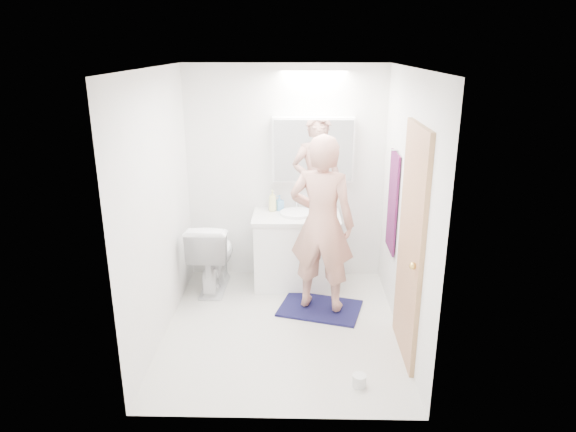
{
  "coord_description": "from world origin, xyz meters",
  "views": [
    {
      "loc": [
        0.15,
        -4.32,
        2.58
      ],
      "look_at": [
        0.05,
        0.25,
        1.05
      ],
      "focal_mm": 32.03,
      "sensor_mm": 36.0,
      "label": 1
    }
  ],
  "objects_px": {
    "medicine_cabinet": "(313,150)",
    "soap_bottle_b": "(279,203)",
    "vanity_cabinet": "(296,252)",
    "person": "(322,224)",
    "toilet": "(213,255)",
    "soap_bottle_a": "(273,201)",
    "toilet_paper_roll": "(359,381)",
    "toothbrush_cup": "(315,207)"
  },
  "relations": [
    {
      "from": "vanity_cabinet",
      "to": "soap_bottle_b",
      "type": "distance_m",
      "value": 0.58
    },
    {
      "from": "vanity_cabinet",
      "to": "toothbrush_cup",
      "type": "height_order",
      "value": "toothbrush_cup"
    },
    {
      "from": "toilet_paper_roll",
      "to": "soap_bottle_a",
      "type": "bearing_deg",
      "value": 111.51
    },
    {
      "from": "medicine_cabinet",
      "to": "toothbrush_cup",
      "type": "distance_m",
      "value": 0.63
    },
    {
      "from": "soap_bottle_b",
      "to": "toothbrush_cup",
      "type": "bearing_deg",
      "value": -2.91
    },
    {
      "from": "toilet",
      "to": "person",
      "type": "distance_m",
      "value": 1.37
    },
    {
      "from": "toothbrush_cup",
      "to": "toilet",
      "type": "bearing_deg",
      "value": -166.18
    },
    {
      "from": "soap_bottle_b",
      "to": "medicine_cabinet",
      "type": "bearing_deg",
      "value": 4.68
    },
    {
      "from": "medicine_cabinet",
      "to": "person",
      "type": "xyz_separation_m",
      "value": [
        0.07,
        -0.8,
        -0.57
      ]
    },
    {
      "from": "toilet",
      "to": "person",
      "type": "xyz_separation_m",
      "value": [
        1.16,
        -0.48,
        0.53
      ]
    },
    {
      "from": "soap_bottle_a",
      "to": "soap_bottle_b",
      "type": "height_order",
      "value": "soap_bottle_a"
    },
    {
      "from": "person",
      "to": "toilet_paper_roll",
      "type": "xyz_separation_m",
      "value": [
        0.26,
        -1.24,
        -0.88
      ]
    },
    {
      "from": "vanity_cabinet",
      "to": "person",
      "type": "height_order",
      "value": "person"
    },
    {
      "from": "medicine_cabinet",
      "to": "soap_bottle_b",
      "type": "xyz_separation_m",
      "value": [
        -0.37,
        -0.03,
        -0.6
      ]
    },
    {
      "from": "vanity_cabinet",
      "to": "toilet_paper_roll",
      "type": "xyz_separation_m",
      "value": [
        0.51,
        -1.83,
        -0.34
      ]
    },
    {
      "from": "vanity_cabinet",
      "to": "medicine_cabinet",
      "type": "bearing_deg",
      "value": 50.31
    },
    {
      "from": "person",
      "to": "soap_bottle_a",
      "type": "height_order",
      "value": "person"
    },
    {
      "from": "medicine_cabinet",
      "to": "vanity_cabinet",
      "type": "bearing_deg",
      "value": -129.69
    },
    {
      "from": "soap_bottle_a",
      "to": "soap_bottle_b",
      "type": "distance_m",
      "value": 0.09
    },
    {
      "from": "vanity_cabinet",
      "to": "medicine_cabinet",
      "type": "relative_size",
      "value": 1.02
    },
    {
      "from": "medicine_cabinet",
      "to": "toilet",
      "type": "xyz_separation_m",
      "value": [
        -1.09,
        -0.33,
        -1.1
      ]
    },
    {
      "from": "toilet",
      "to": "soap_bottle_a",
      "type": "xyz_separation_m",
      "value": [
        0.65,
        0.27,
        0.54
      ]
    },
    {
      "from": "toilet",
      "to": "person",
      "type": "bearing_deg",
      "value": 159.6
    },
    {
      "from": "vanity_cabinet",
      "to": "toilet_paper_roll",
      "type": "distance_m",
      "value": 1.93
    },
    {
      "from": "vanity_cabinet",
      "to": "soap_bottle_b",
      "type": "bearing_deg",
      "value": 136.85
    },
    {
      "from": "soap_bottle_b",
      "to": "toilet_paper_roll",
      "type": "xyz_separation_m",
      "value": [
        0.71,
        -2.01,
        -0.85
      ]
    },
    {
      "from": "vanity_cabinet",
      "to": "medicine_cabinet",
      "type": "height_order",
      "value": "medicine_cabinet"
    },
    {
      "from": "toilet",
      "to": "soap_bottle_b",
      "type": "xyz_separation_m",
      "value": [
        0.72,
        0.3,
        0.51
      ]
    },
    {
      "from": "vanity_cabinet",
      "to": "soap_bottle_a",
      "type": "bearing_deg",
      "value": 150.6
    },
    {
      "from": "toothbrush_cup",
      "to": "vanity_cabinet",
      "type": "bearing_deg",
      "value": -141.6
    },
    {
      "from": "medicine_cabinet",
      "to": "soap_bottle_a",
      "type": "height_order",
      "value": "medicine_cabinet"
    },
    {
      "from": "toilet",
      "to": "soap_bottle_b",
      "type": "distance_m",
      "value": 0.93
    },
    {
      "from": "medicine_cabinet",
      "to": "toilet",
      "type": "height_order",
      "value": "medicine_cabinet"
    },
    {
      "from": "toilet",
      "to": "toilet_paper_roll",
      "type": "bearing_deg",
      "value": 131.65
    },
    {
      "from": "person",
      "to": "medicine_cabinet",
      "type": "bearing_deg",
      "value": -69.25
    },
    {
      "from": "toilet",
      "to": "medicine_cabinet",
      "type": "bearing_deg",
      "value": -161.57
    },
    {
      "from": "medicine_cabinet",
      "to": "toilet_paper_roll",
      "type": "height_order",
      "value": "medicine_cabinet"
    },
    {
      "from": "medicine_cabinet",
      "to": "soap_bottle_b",
      "type": "distance_m",
      "value": 0.7
    },
    {
      "from": "vanity_cabinet",
      "to": "soap_bottle_b",
      "type": "height_order",
      "value": "soap_bottle_b"
    },
    {
      "from": "soap_bottle_b",
      "to": "person",
      "type": "bearing_deg",
      "value": -60.23
    },
    {
      "from": "soap_bottle_a",
      "to": "soap_bottle_b",
      "type": "relative_size",
      "value": 1.4
    },
    {
      "from": "soap_bottle_a",
      "to": "toilet_paper_roll",
      "type": "bearing_deg",
      "value": -68.49
    }
  ]
}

